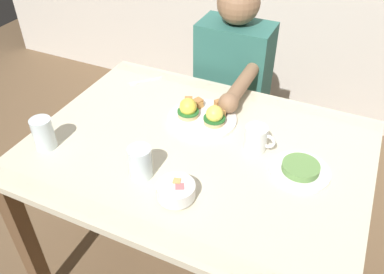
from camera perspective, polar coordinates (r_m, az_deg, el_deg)
The scene contains 10 objects.
ground_plane at distance 1.98m, azimuth 0.53°, elevation -18.10°, with size 6.00×6.00×0.00m, color brown.
dining_table at distance 1.50m, azimuth 0.67°, elevation -4.58°, with size 1.20×0.90×0.74m.
eggs_benedict_plate at distance 1.54m, azimuth 1.40°, elevation 3.15°, with size 0.27×0.27×0.09m.
fruit_bowl at distance 1.23m, azimuth -2.29°, elevation -7.73°, with size 0.12×0.12×0.06m.
coffee_mug at distance 1.40m, azimuth 9.22°, elevation -0.14°, with size 0.11×0.08×0.09m.
fork at distance 1.82m, azimuth -6.98°, elevation 7.94°, with size 0.11×0.13×0.00m.
water_glass_near at distance 1.30m, azimuth -7.39°, elevation -3.80°, with size 0.08×0.08×0.11m.
water_glass_far at distance 1.49m, azimuth -20.48°, elevation 0.28°, with size 0.07×0.07×0.12m.
side_plate at distance 1.37m, azimuth 15.25°, elevation -4.53°, with size 0.20×0.20×0.04m.
diner_person at distance 1.96m, azimuth 5.66°, elevation 7.44°, with size 0.34×0.54×1.14m.
Camera 1 is at (0.45, -1.00, 1.65)m, focal length 37.20 mm.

